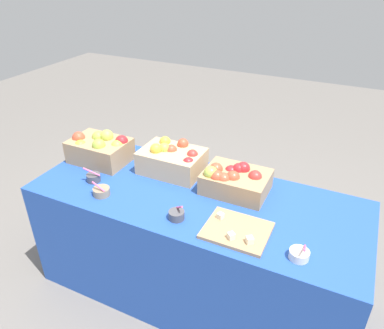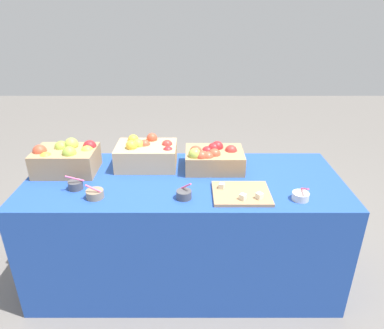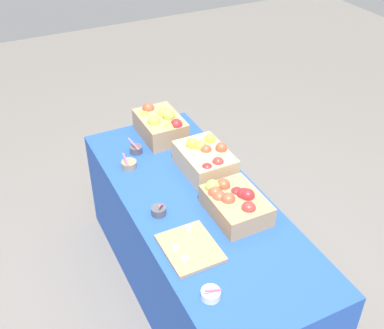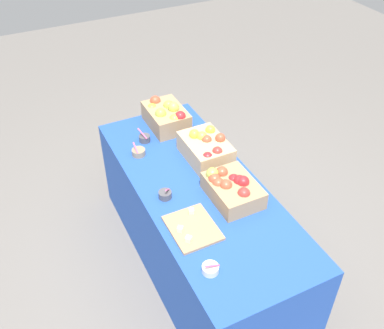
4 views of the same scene
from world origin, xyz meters
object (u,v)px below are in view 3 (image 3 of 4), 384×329
at_px(cutting_board_front, 190,248).
at_px(sample_bowl_near, 129,164).
at_px(apple_crate_right, 235,203).
at_px(sample_bowl_far, 211,294).
at_px(apple_crate_middle, 205,159).
at_px(sample_bowl_mid, 159,211).
at_px(sample_bowl_extra, 136,149).
at_px(apple_crate_left, 161,125).

distance_m(cutting_board_front, sample_bowl_near, 0.80).
xyz_separation_m(apple_crate_right, sample_bowl_far, (0.45, -0.39, -0.05)).
xyz_separation_m(apple_crate_middle, sample_bowl_mid, (0.25, -0.41, -0.06)).
height_order(apple_crate_right, sample_bowl_mid, apple_crate_right).
bearing_deg(sample_bowl_mid, sample_bowl_near, 179.22).
xyz_separation_m(sample_bowl_mid, sample_bowl_far, (0.63, -0.01, -0.00)).
xyz_separation_m(apple_crate_right, sample_bowl_near, (-0.66, -0.37, -0.05)).
bearing_deg(sample_bowl_mid, apple_crate_right, 64.69).
xyz_separation_m(apple_crate_right, sample_bowl_mid, (-0.18, -0.37, -0.05)).
height_order(sample_bowl_far, sample_bowl_extra, sample_bowl_extra).
bearing_deg(apple_crate_right, sample_bowl_near, -151.00).
xyz_separation_m(apple_crate_middle, cutting_board_front, (0.56, -0.38, -0.07)).
height_order(cutting_board_front, sample_bowl_mid, sample_bowl_mid).
bearing_deg(sample_bowl_mid, sample_bowl_far, -1.26).
distance_m(apple_crate_left, sample_bowl_far, 1.41).
height_order(apple_crate_left, apple_crate_right, apple_crate_left).
bearing_deg(sample_bowl_extra, sample_bowl_mid, -9.57).
height_order(apple_crate_right, sample_bowl_near, apple_crate_right).
distance_m(apple_crate_middle, apple_crate_right, 0.43).
distance_m(sample_bowl_mid, sample_bowl_far, 0.63).
height_order(apple_crate_left, sample_bowl_mid, apple_crate_left).
relative_size(cutting_board_front, sample_bowl_extra, 3.13).
xyz_separation_m(apple_crate_left, sample_bowl_extra, (0.12, -0.23, -0.06)).
bearing_deg(sample_bowl_far, apple_crate_left, 165.84).
bearing_deg(sample_bowl_far, apple_crate_right, 139.44).
distance_m(sample_bowl_near, sample_bowl_extra, 0.17).
bearing_deg(sample_bowl_near, sample_bowl_mid, -0.78).
distance_m(apple_crate_right, sample_bowl_near, 0.76).
height_order(apple_crate_left, sample_bowl_far, apple_crate_left).
bearing_deg(apple_crate_right, sample_bowl_extra, -161.33).
bearing_deg(apple_crate_right, sample_bowl_far, -40.56).
bearing_deg(apple_crate_right, apple_crate_left, -177.31).
relative_size(apple_crate_right, cutting_board_front, 1.15).
relative_size(apple_crate_left, apple_crate_middle, 0.98).
bearing_deg(sample_bowl_near, apple_crate_left, 127.76).
relative_size(apple_crate_left, sample_bowl_extra, 3.69).
height_order(apple_crate_middle, sample_bowl_near, apple_crate_middle).
bearing_deg(sample_bowl_far, sample_bowl_near, 178.95).
bearing_deg(apple_crate_left, sample_bowl_near, -52.24).
bearing_deg(sample_bowl_mid, apple_crate_left, 155.81).
distance_m(apple_crate_left, sample_bowl_mid, 0.81).
distance_m(sample_bowl_near, sample_bowl_mid, 0.48).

